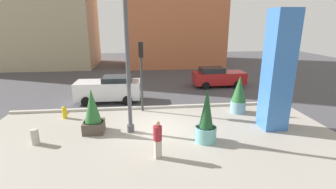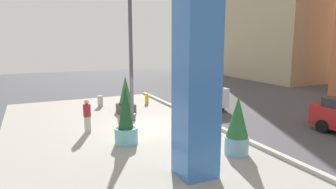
{
  "view_description": "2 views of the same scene",
  "coord_description": "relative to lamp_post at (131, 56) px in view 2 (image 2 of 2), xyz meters",
  "views": [
    {
      "loc": [
        -0.86,
        -12.21,
        5.44
      ],
      "look_at": [
        0.6,
        0.75,
        1.62
      ],
      "focal_mm": 26.49,
      "sensor_mm": 36.0,
      "label": 1
    },
    {
      "loc": [
        14.3,
        -5.43,
        4.51
      ],
      "look_at": [
        0.49,
        0.93,
        1.72
      ],
      "focal_mm": 32.32,
      "sensor_mm": 36.0,
      "label": 2
    }
  ],
  "objects": [
    {
      "name": "potted_plant_by_pillar",
      "position": [
        -1.87,
        0.21,
        -2.57
      ],
      "size": [
        1.02,
        1.02,
        2.29
      ],
      "color": "#4C4238",
      "rests_on": "ground_plane"
    },
    {
      "name": "potted_plant_mid_plaza",
      "position": [
        3.55,
        -1.43,
        -2.57
      ],
      "size": [
        1.0,
        1.0,
        2.62
      ],
      "color": "#6BB2B2",
      "rests_on": "ground_plane"
    },
    {
      "name": "lamp_post",
      "position": [
        0.0,
        0.0,
        0.0
      ],
      "size": [
        0.44,
        0.44,
        7.39
      ],
      "color": "#4C4C51",
      "rests_on": "ground_plane"
    },
    {
      "name": "pedestrian_on_sidewalk",
      "position": [
        1.2,
        -2.66,
        -2.7
      ],
      "size": [
        0.46,
        0.46,
        1.64
      ],
      "color": "#B2AD9E",
      "rests_on": "ground_plane"
    },
    {
      "name": "art_pillar_blue",
      "position": [
        7.47,
        -0.23,
        -0.57
      ],
      "size": [
        1.2,
        1.2,
        6.09
      ],
      "primitive_type": "cube",
      "color": "#3870BC",
      "rests_on": "ground_plane"
    },
    {
      "name": "traffic_light_far_side",
      "position": [
        0.64,
        3.13,
        -0.69
      ],
      "size": [
        0.28,
        0.42,
        4.31
      ],
      "color": "#333833",
      "rests_on": "ground_plane"
    },
    {
      "name": "potted_plant_near_right",
      "position": [
        6.55,
        2.18,
        -2.48
      ],
      "size": [
        0.94,
        0.94,
        2.34
      ],
      "color": "#7AA8B7",
      "rests_on": "ground_plane"
    },
    {
      "name": "car_curb_west",
      "position": [
        -1.64,
        5.35,
        -2.68
      ],
      "size": [
        4.49,
        2.12,
        1.81
      ],
      "color": "silver",
      "rests_on": "ground_plane"
    },
    {
      "name": "curb_strip",
      "position": [
        1.45,
        3.5,
        -3.53
      ],
      "size": [
        18.0,
        0.24,
        0.16
      ],
      "primitive_type": "cube",
      "color": "#B7B2A8",
      "rests_on": "ground_plane"
    },
    {
      "name": "concrete_bollard",
      "position": [
        -4.33,
        -0.84,
        -3.23
      ],
      "size": [
        0.36,
        0.36,
        0.75
      ],
      "primitive_type": "cylinder",
      "color": "#B2ADA3",
      "rests_on": "ground_plane"
    },
    {
      "name": "ground_plane",
      "position": [
        1.45,
        4.38,
        -3.61
      ],
      "size": [
        60.0,
        60.0,
        0.0
      ],
      "primitive_type": "plane",
      "color": "#47474C"
    },
    {
      "name": "plaza_pavement",
      "position": [
        1.45,
        -1.62,
        -3.61
      ],
      "size": [
        18.0,
        10.0,
        0.02
      ],
      "primitive_type": "cube",
      "color": "#9E998E",
      "rests_on": "ground_plane"
    },
    {
      "name": "fire_hydrant",
      "position": [
        -3.9,
        2.35,
        -3.24
      ],
      "size": [
        0.36,
        0.26,
        0.75
      ],
      "color": "gold",
      "rests_on": "ground_plane"
    }
  ]
}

